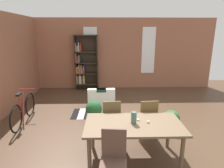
% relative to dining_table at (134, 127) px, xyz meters
% --- Properties ---
extents(ground_plane, '(10.80, 10.80, 0.00)m').
position_rel_dining_table_xyz_m(ground_plane, '(0.05, 0.77, -0.66)').
color(ground_plane, '#4F3826').
extents(back_wall_brick, '(7.90, 0.12, 2.93)m').
position_rel_dining_table_xyz_m(back_wall_brick, '(0.05, 4.98, 0.81)').
color(back_wall_brick, '#9E6148').
rests_on(back_wall_brick, ground).
extents(window_pane_0, '(0.55, 0.02, 1.90)m').
position_rel_dining_table_xyz_m(window_pane_0, '(-1.16, 4.91, 0.95)').
color(window_pane_0, white).
extents(window_pane_1, '(0.55, 0.02, 1.90)m').
position_rel_dining_table_xyz_m(window_pane_1, '(1.26, 4.91, 0.95)').
color(window_pane_1, white).
extents(dining_table, '(1.77, 0.94, 0.74)m').
position_rel_dining_table_xyz_m(dining_table, '(0.00, 0.00, 0.00)').
color(dining_table, brown).
rests_on(dining_table, ground).
extents(vase_on_table, '(0.10, 0.10, 0.22)m').
position_rel_dining_table_xyz_m(vase_on_table, '(-0.00, 0.00, 0.19)').
color(vase_on_table, '#4C7266').
rests_on(vase_on_table, dining_table).
extents(tealight_candle_0, '(0.04, 0.04, 0.04)m').
position_rel_dining_table_xyz_m(tealight_candle_0, '(0.27, 0.02, 0.10)').
color(tealight_candle_0, silver).
rests_on(tealight_candle_0, dining_table).
extents(tealight_candle_1, '(0.04, 0.04, 0.03)m').
position_rel_dining_table_xyz_m(tealight_candle_1, '(0.10, 0.11, 0.10)').
color(tealight_candle_1, silver).
rests_on(tealight_candle_1, dining_table).
extents(dining_chair_far_left, '(0.43, 0.43, 0.95)m').
position_rel_dining_table_xyz_m(dining_chair_far_left, '(-0.39, 0.70, -0.15)').
color(dining_chair_far_left, brown).
rests_on(dining_chair_far_left, ground).
extents(dining_chair_near_left, '(0.44, 0.44, 0.95)m').
position_rel_dining_table_xyz_m(dining_chair_near_left, '(-0.39, -0.70, -0.15)').
color(dining_chair_near_left, brown).
rests_on(dining_chair_near_left, ground).
extents(dining_chair_far_right, '(0.43, 0.43, 0.95)m').
position_rel_dining_table_xyz_m(dining_chair_far_right, '(0.40, 0.70, -0.15)').
color(dining_chair_far_right, brown).
rests_on(dining_chair_far_right, ground).
extents(bookshelf_tall, '(0.94, 0.30, 2.25)m').
position_rel_dining_table_xyz_m(bookshelf_tall, '(-1.42, 4.74, 0.43)').
color(bookshelf_tall, '#2D2319').
rests_on(bookshelf_tall, ground).
extents(armchair_white, '(0.84, 0.84, 0.75)m').
position_rel_dining_table_xyz_m(armchair_white, '(-0.67, 2.46, -0.38)').
color(armchair_white, white).
rests_on(armchair_white, ground).
extents(bicycle_second, '(0.44, 1.66, 0.89)m').
position_rel_dining_table_xyz_m(bicycle_second, '(-2.70, 1.61, -0.31)').
color(bicycle_second, black).
rests_on(bicycle_second, ground).
extents(potted_plant_by_shelf, '(0.44, 0.44, 0.58)m').
position_rel_dining_table_xyz_m(potted_plant_by_shelf, '(-0.84, 1.62, -0.34)').
color(potted_plant_by_shelf, silver).
rests_on(potted_plant_by_shelf, ground).
extents(potted_plant_corner, '(0.41, 0.41, 0.51)m').
position_rel_dining_table_xyz_m(potted_plant_corner, '(1.09, 1.10, -0.39)').
color(potted_plant_corner, '#333338').
rests_on(potted_plant_corner, ground).
extents(striped_rug, '(1.29, 0.79, 0.01)m').
position_rel_dining_table_xyz_m(striped_rug, '(-0.88, 2.13, -0.65)').
color(striped_rug, black).
rests_on(striped_rug, ground).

